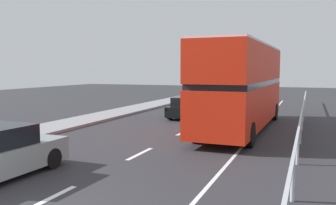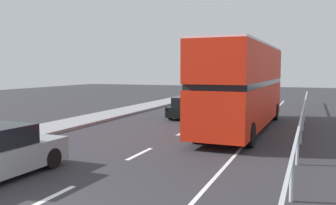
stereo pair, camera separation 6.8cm
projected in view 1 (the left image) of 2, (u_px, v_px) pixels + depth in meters
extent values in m
cube|color=silver|center=(49.00, 199.00, 8.59)|extent=(0.16, 2.00, 0.01)
cube|color=silver|center=(140.00, 154.00, 13.17)|extent=(0.16, 2.00, 0.01)
cube|color=silver|center=(184.00, 132.00, 17.76)|extent=(0.16, 2.00, 0.01)
cube|color=silver|center=(210.00, 119.00, 22.35)|extent=(0.16, 2.00, 0.01)
cube|color=silver|center=(227.00, 111.00, 26.94)|extent=(0.16, 2.00, 0.01)
cube|color=silver|center=(239.00, 104.00, 31.53)|extent=(0.16, 2.00, 0.01)
cube|color=silver|center=(241.00, 148.00, 14.07)|extent=(0.12, 46.00, 0.01)
cube|color=#B3B7BF|center=(300.00, 124.00, 13.21)|extent=(0.08, 42.00, 0.08)
cylinder|color=#B3B7BF|center=(293.00, 179.00, 8.39)|extent=(0.10, 0.10, 1.06)
cylinder|color=#B3B7BF|center=(298.00, 148.00, 11.64)|extent=(0.10, 0.10, 1.06)
cylinder|color=#B3B7BF|center=(300.00, 131.00, 14.88)|extent=(0.10, 0.10, 1.06)
cylinder|color=#B3B7BF|center=(302.00, 120.00, 18.13)|extent=(0.10, 0.10, 1.06)
cylinder|color=#B3B7BF|center=(303.00, 112.00, 21.38)|extent=(0.10, 0.10, 1.06)
cylinder|color=#B3B7BF|center=(304.00, 107.00, 24.63)|extent=(0.10, 0.10, 1.06)
cylinder|color=#B3B7BF|center=(305.00, 102.00, 27.88)|extent=(0.10, 0.10, 1.06)
cylinder|color=#B3B7BF|center=(305.00, 99.00, 31.13)|extent=(0.10, 0.10, 1.06)
cube|color=red|center=(242.00, 104.00, 18.34)|extent=(2.69, 11.38, 1.91)
cube|color=black|center=(243.00, 83.00, 18.24)|extent=(2.70, 10.93, 0.24)
cube|color=red|center=(243.00, 63.00, 18.15)|extent=(2.69, 11.38, 1.68)
cube|color=silver|center=(244.00, 45.00, 18.07)|extent=(2.63, 11.15, 0.10)
cube|color=black|center=(260.00, 95.00, 23.52)|extent=(2.18, 0.09, 1.33)
cube|color=yellow|center=(260.00, 58.00, 23.30)|extent=(1.45, 0.07, 0.28)
cylinder|color=black|center=(238.00, 110.00, 22.75)|extent=(0.30, 1.01, 1.00)
cylinder|color=black|center=(275.00, 112.00, 21.90)|extent=(0.30, 1.01, 1.00)
cylinder|color=black|center=(196.00, 131.00, 15.10)|extent=(0.30, 1.01, 1.00)
cylinder|color=black|center=(250.00, 135.00, 14.25)|extent=(0.30, 1.01, 1.00)
cylinder|color=black|center=(12.00, 154.00, 11.81)|extent=(0.22, 0.65, 0.64)
cylinder|color=black|center=(52.00, 158.00, 11.18)|extent=(0.22, 0.65, 0.64)
cube|color=black|center=(189.00, 110.00, 23.10)|extent=(1.81, 4.10, 0.63)
cube|color=black|center=(188.00, 101.00, 22.86)|extent=(1.58, 2.27, 0.52)
cube|color=red|center=(166.00, 110.00, 21.48)|extent=(0.16, 0.06, 0.12)
cube|color=red|center=(191.00, 111.00, 20.95)|extent=(0.16, 0.06, 0.12)
cylinder|color=black|center=(183.00, 110.00, 24.65)|extent=(0.21, 0.64, 0.64)
cylinder|color=black|center=(206.00, 111.00, 24.09)|extent=(0.21, 0.64, 0.64)
cylinder|color=black|center=(170.00, 114.00, 22.15)|extent=(0.21, 0.64, 0.64)
cylinder|color=black|center=(195.00, 115.00, 21.60)|extent=(0.21, 0.64, 0.64)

